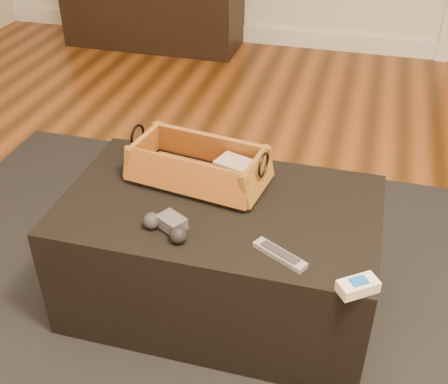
% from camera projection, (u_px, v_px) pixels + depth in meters
% --- Properties ---
extents(floor, '(5.00, 5.50, 0.01)m').
position_uv_depth(floor, '(217.00, 322.00, 1.94)').
color(floor, brown).
rests_on(floor, ground).
extents(baseboard, '(5.00, 0.04, 0.12)m').
position_uv_depth(baseboard, '(319.00, 40.00, 4.07)').
color(baseboard, white).
rests_on(baseboard, floor).
extents(media_cabinet, '(1.25, 0.45, 0.49)m').
position_uv_depth(media_cabinet, '(153.00, 11.00, 4.04)').
color(media_cabinet, black).
rests_on(media_cabinet, floor).
extents(area_rug, '(2.60, 2.00, 0.01)m').
position_uv_depth(area_rug, '(216.00, 310.00, 1.97)').
color(area_rug, black).
rests_on(area_rug, floor).
extents(ottoman, '(1.00, 0.60, 0.42)m').
position_uv_depth(ottoman, '(220.00, 254.00, 1.88)').
color(ottoman, black).
rests_on(ottoman, area_rug).
extents(tv_remote, '(0.24, 0.06, 0.03)m').
position_uv_depth(tv_remote, '(190.00, 174.00, 1.85)').
color(tv_remote, black).
rests_on(tv_remote, wicker_basket).
extents(cloth_bundle, '(0.15, 0.12, 0.07)m').
position_uv_depth(cloth_bundle, '(236.00, 170.00, 1.83)').
color(cloth_bundle, tan).
rests_on(cloth_bundle, wicker_basket).
extents(wicker_basket, '(0.48, 0.30, 0.16)m').
position_uv_depth(wicker_basket, '(198.00, 167.00, 1.84)').
color(wicker_basket, '#AB6026').
rests_on(wicker_basket, ottoman).
extents(game_controller, '(0.16, 0.13, 0.05)m').
position_uv_depth(game_controller, '(168.00, 226.00, 1.63)').
color(game_controller, '#424246').
rests_on(game_controller, ottoman).
extents(silver_remote, '(0.16, 0.11, 0.02)m').
position_uv_depth(silver_remote, '(280.00, 255.00, 1.55)').
color(silver_remote, gray).
rests_on(silver_remote, ottoman).
extents(cream_gadget, '(0.12, 0.10, 0.04)m').
position_uv_depth(cream_gadget, '(358.00, 286.00, 1.44)').
color(cream_gadget, silver).
rests_on(cream_gadget, ottoman).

